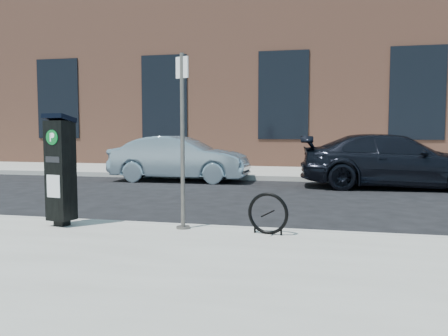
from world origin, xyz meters
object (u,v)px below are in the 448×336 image
(parking_kiosk, at_px, (60,169))
(sign_pole, at_px, (183,143))
(car_silver, at_px, (180,159))
(bike_rack, at_px, (268,214))
(car_dark, at_px, (394,161))

(parking_kiosk, relative_size, sign_pole, 0.66)
(parking_kiosk, xyz_separation_m, sign_pole, (1.91, 0.22, 0.41))
(sign_pole, bearing_deg, car_silver, 132.87)
(parking_kiosk, height_order, sign_pole, sign_pole)
(parking_kiosk, relative_size, bike_rack, 2.87)
(bike_rack, distance_m, car_silver, 8.59)
(parking_kiosk, xyz_separation_m, car_dark, (5.77, 7.46, -0.28))
(car_silver, bearing_deg, car_dark, -94.47)
(sign_pole, bearing_deg, bike_rack, 19.82)
(car_silver, distance_m, car_dark, 6.43)
(car_silver, bearing_deg, bike_rack, -154.90)
(car_dark, bearing_deg, bike_rack, 157.75)
(parking_kiosk, height_order, car_dark, parking_kiosk)
(sign_pole, bearing_deg, car_dark, 86.12)
(sign_pole, xyz_separation_m, bike_rack, (1.30, -0.10, -1.00))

